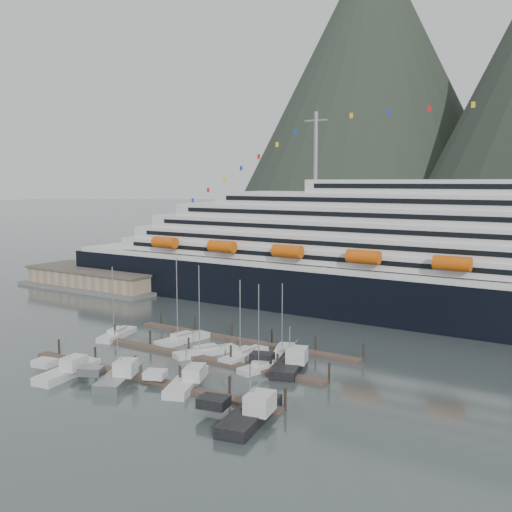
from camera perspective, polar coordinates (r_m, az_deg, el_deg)
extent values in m
plane|color=#475253|center=(98.30, -4.30, -10.62)|extent=(1600.00, 1600.00, 0.00)
cone|color=black|center=(738.01, 10.96, 15.99)|extent=(340.00, 340.00, 340.00)
cube|color=black|center=(135.74, 18.82, -4.27)|extent=(210.00, 28.00, 12.00)
cube|color=silver|center=(134.64, 18.93, -1.56)|extent=(205.80, 27.44, 1.50)
cube|color=silver|center=(133.19, 21.06, -0.61)|extent=(185.00, 26.00, 3.20)
cube|color=black|center=(120.54, 19.77, -1.24)|extent=(175.75, 0.20, 1.00)
cube|color=silver|center=(132.44, 21.97, 0.70)|extent=(180.00, 25.00, 3.20)
cube|color=black|center=(120.19, 20.82, 0.23)|extent=(171.00, 0.20, 1.00)
cube|color=silver|center=(131.78, 22.89, 2.03)|extent=(172.00, 24.00, 3.20)
cube|color=black|center=(119.96, 21.87, 1.70)|extent=(163.40, 0.20, 1.00)
cube|color=black|center=(119.86, 22.92, 3.18)|extent=(152.00, 0.20, 1.00)
cylinder|color=gray|center=(145.87, 5.73, 10.39)|extent=(1.00, 1.00, 16.00)
cylinder|color=#D6530B|center=(153.94, -8.67, 1.30)|extent=(7.00, 2.80, 2.80)
cylinder|color=#D6530B|center=(142.67, -3.26, 0.91)|extent=(7.00, 2.80, 2.80)
cylinder|color=#D6530B|center=(132.88, 3.01, 0.45)|extent=(7.00, 2.80, 2.80)
cylinder|color=#D6530B|center=(124.94, 10.18, -0.08)|extent=(7.00, 2.80, 2.80)
cylinder|color=#D6530B|center=(119.21, 18.18, -0.67)|extent=(7.00, 2.80, 2.80)
cube|color=#595956|center=(176.16, -14.74, -2.79)|extent=(46.00, 20.00, 1.20)
cube|color=#8B765E|center=(175.80, -14.76, -2.08)|extent=(42.00, 16.00, 5.00)
cube|color=#595147|center=(175.40, -14.79, -1.21)|extent=(43.00, 17.00, 0.60)
cube|color=#4D3B31|center=(94.10, -10.54, -11.39)|extent=(48.00, 2.00, 0.50)
cylinder|color=black|center=(109.41, -18.25, -8.36)|extent=(0.36, 0.36, 3.20)
cylinder|color=black|center=(102.76, -15.05, -9.24)|extent=(0.36, 0.36, 3.20)
cylinder|color=black|center=(96.50, -11.41, -10.22)|extent=(0.36, 0.36, 3.20)
cylinder|color=black|center=(90.69, -7.26, -11.27)|extent=(0.36, 0.36, 3.20)
cylinder|color=black|center=(85.44, -2.54, -12.39)|extent=(0.36, 0.36, 3.20)
cylinder|color=black|center=(80.85, 2.81, -13.55)|extent=(0.36, 0.36, 3.20)
cube|color=#4D3B31|center=(103.43, -5.51, -9.58)|extent=(48.00, 2.00, 0.50)
cylinder|color=black|center=(117.65, -13.28, -7.10)|extent=(0.36, 0.36, 3.20)
cylinder|color=black|center=(111.50, -10.04, -7.81)|extent=(0.36, 0.36, 3.20)
cylinder|color=black|center=(105.75, -6.43, -8.57)|extent=(0.36, 0.36, 3.20)
cylinder|color=black|center=(100.47, -2.41, -9.38)|extent=(0.36, 0.36, 3.20)
cylinder|color=black|center=(95.76, 2.06, -10.21)|extent=(0.36, 0.36, 3.20)
cylinder|color=black|center=(91.69, 6.98, -11.06)|extent=(0.36, 0.36, 3.20)
cube|color=#4D3B31|center=(113.48, -1.39, -8.04)|extent=(48.00, 2.00, 0.50)
cylinder|color=black|center=(126.69, -9.01, -5.97)|extent=(0.36, 0.36, 3.20)
cylinder|color=black|center=(121.00, -5.82, -6.55)|extent=(0.36, 0.36, 3.20)
cylinder|color=black|center=(115.72, -2.32, -7.15)|extent=(0.36, 0.36, 3.20)
cylinder|color=black|center=(110.92, 1.52, -7.78)|extent=(0.36, 0.36, 3.20)
cylinder|color=black|center=(106.67, 5.69, -8.42)|extent=(0.36, 0.36, 3.20)
cylinder|color=black|center=(103.03, 10.19, -9.06)|extent=(0.36, 0.36, 3.20)
cube|color=#B7B7B7|center=(119.59, -13.10, -7.43)|extent=(5.68, 10.73, 1.60)
cube|color=#B7B7B7|center=(119.33, -13.11, -6.93)|extent=(3.19, 4.10, 0.92)
cylinder|color=gray|center=(117.14, -13.45, -4.13)|extent=(0.18, 0.18, 12.84)
cube|color=#B7B7B7|center=(113.97, -7.01, -8.02)|extent=(4.94, 11.78, 1.60)
cube|color=#B7B7B7|center=(113.69, -7.02, -7.50)|extent=(2.96, 4.34, 0.91)
cylinder|color=gray|center=(111.39, -7.53, -4.04)|extent=(0.18, 0.18, 14.89)
cube|color=#B7B7B7|center=(103.20, -1.15, -9.59)|extent=(3.30, 10.83, 1.58)
cube|color=#B7B7B7|center=(102.91, -1.15, -9.03)|extent=(2.39, 3.83, 0.90)
cylinder|color=gray|center=(100.54, -1.52, -5.85)|extent=(0.18, 0.18, 12.67)
cube|color=#B7B7B7|center=(105.72, -4.80, -9.20)|extent=(7.64, 11.53, 1.47)
cube|color=#B7B7B7|center=(105.45, -4.80, -8.70)|extent=(3.69, 4.55, 0.84)
cylinder|color=gray|center=(103.25, -5.42, -4.96)|extent=(0.17, 0.17, 14.83)
cube|color=#B7B7B7|center=(105.36, 2.58, -9.24)|extent=(5.85, 9.86, 1.48)
cube|color=#B7B7B7|center=(105.09, 2.59, -8.74)|extent=(3.13, 3.85, 0.84)
cylinder|color=gray|center=(102.78, 2.51, -5.86)|extent=(0.17, 0.17, 11.78)
cube|color=#B7B7B7|center=(97.27, 0.65, -10.64)|extent=(4.76, 9.34, 1.40)
cube|color=#B7B7B7|center=(97.00, 0.65, -10.14)|extent=(2.72, 3.54, 0.80)
cylinder|color=gray|center=(94.72, 0.26, -6.61)|extent=(0.16, 0.16, 13.08)
cube|color=#B7B7B7|center=(98.89, -17.49, -10.62)|extent=(5.31, 12.50, 1.86)
cube|color=#B7B7B7|center=(101.54, -19.50, -9.56)|extent=(3.56, 3.15, 1.12)
cube|color=#B7B7B7|center=(97.60, -16.98, -9.74)|extent=(3.17, 4.01, 2.05)
cube|color=black|center=(97.39, -17.00, -9.32)|extent=(2.95, 3.75, 0.47)
cylinder|color=gray|center=(97.93, -17.56, -8.74)|extent=(0.15, 0.15, 4.66)
cube|color=#919496|center=(93.66, -12.95, -11.47)|extent=(8.22, 11.80, 2.06)
cube|color=#919496|center=(94.80, -15.45, -10.50)|extent=(4.23, 3.75, 1.23)
cube|color=#B7B7B7|center=(92.66, -12.32, -10.35)|extent=(4.06, 4.30, 2.26)
cube|color=black|center=(92.42, -12.33, -9.87)|extent=(3.78, 4.01, 0.51)
cylinder|color=gray|center=(92.54, -13.02, -9.26)|extent=(0.16, 0.16, 5.14)
cube|color=#B7B7B7|center=(90.67, -6.63, -11.97)|extent=(7.85, 12.98, 1.81)
cube|color=#B7B7B7|center=(91.80, -9.57, -11.05)|extent=(3.91, 3.76, 1.09)
cube|color=#B7B7B7|center=(89.76, -5.86, -10.99)|extent=(3.80, 4.49, 2.00)
cube|color=black|center=(89.54, -5.87, -10.55)|extent=(3.53, 4.18, 0.45)
cylinder|color=gray|center=(89.65, -6.66, -9.99)|extent=(0.15, 0.15, 4.53)
cube|color=black|center=(77.92, -0.57, -15.19)|extent=(6.56, 13.82, 2.21)
cube|color=black|center=(79.30, -4.06, -13.70)|extent=(4.27, 3.62, 1.33)
cube|color=#B7B7B7|center=(76.66, 0.38, -13.81)|extent=(3.84, 4.53, 2.44)
cube|color=black|center=(76.35, 0.38, -13.19)|extent=(3.57, 4.22, 0.55)
cylinder|color=gray|center=(76.47, -0.57, -12.36)|extent=(0.18, 0.18, 5.54)
cube|color=black|center=(97.42, 3.21, -10.56)|extent=(7.38, 12.55, 2.17)
cube|color=black|center=(97.99, 0.59, -9.60)|extent=(4.32, 3.63, 1.30)
cube|color=#B7B7B7|center=(96.56, 3.92, -9.40)|extent=(3.99, 4.34, 2.39)
cube|color=black|center=(96.32, 3.93, -8.91)|extent=(3.71, 4.05, 0.54)
cylinder|color=gray|center=(96.28, 3.23, -8.30)|extent=(0.17, 0.17, 5.42)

